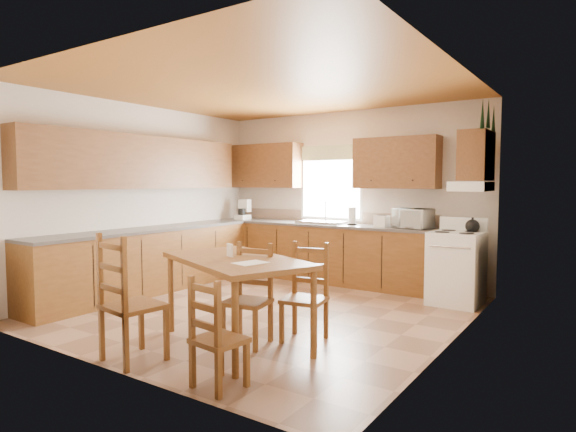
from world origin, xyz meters
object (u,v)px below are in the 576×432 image
Objects in this scene: microwave at (413,218)px; stove at (456,269)px; dining_table at (236,301)px; chair_far_right at (247,295)px; chair_near_left at (219,332)px; chair_near_right at (133,298)px; chair_far_left at (304,293)px.

stove is at bearing -15.55° from microwave.
dining_table is 0.12m from chair_far_right.
microwave is 3.99m from chair_near_left.
chair_far_right is (-0.44, 0.89, 0.05)m from chair_near_left.
dining_table is (-0.66, -3.10, -0.64)m from microwave.
chair_near_left is 1.01m from chair_near_right.
stove is 0.96× the size of chair_far_left.
stove is at bearing 86.28° from dining_table.
dining_table is 0.67m from chair_far_left.
chair_far_left is (0.50, 0.44, 0.06)m from dining_table.
stove is 1.07× the size of chair_near_left.
chair_near_left is 1.28m from chair_far_left.
dining_table is 0.97m from chair_near_right.
chair_far_right is at bearing 49.55° from dining_table.
chair_near_right reaches higher than chair_far_right.
chair_near_left is at bearing -35.03° from dining_table.
microwave is at bearing 68.98° from chair_far_right.
microwave reaches higher than stove.
stove is 0.98m from microwave.
chair_far_left is 0.57m from chair_far_right.
stove is 0.95× the size of chair_far_right.
chair_near_left is at bearing -82.06° from microwave.
chair_near_right is at bearing -137.15° from chair_far_left.
dining_table is 1.40× the size of chair_near_right.
microwave is 0.48× the size of chair_far_right.
microwave is 3.23m from dining_table.
chair_far_left is at bearing -81.40° from chair_near_left.
microwave is 0.42× the size of chair_near_right.
chair_near_right reaches higher than dining_table.
chair_far_right is at bearing -113.30° from stove.
stove reaches higher than chair_near_left.
stove is 0.82× the size of chair_near_right.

